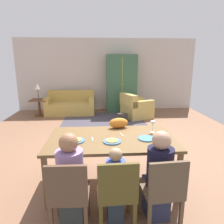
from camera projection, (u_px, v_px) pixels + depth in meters
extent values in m
cube|color=brown|center=(113.00, 139.00, 5.05)|extent=(6.80, 6.53, 0.02)
cube|color=beige|center=(107.00, 75.00, 7.94)|extent=(6.80, 0.10, 2.70)
cube|color=brown|center=(111.00, 139.00, 3.03)|extent=(1.84, 1.09, 0.04)
cube|color=brown|center=(46.00, 183.00, 2.59)|extent=(0.06, 0.06, 0.72)
cube|color=brown|center=(179.00, 178.00, 2.70)|extent=(0.06, 0.06, 0.72)
cube|color=brown|center=(60.00, 150.00, 3.53)|extent=(0.06, 0.06, 0.72)
cube|color=brown|center=(158.00, 148.00, 3.64)|extent=(0.06, 0.06, 0.72)
cylinder|color=teal|center=(76.00, 141.00, 2.87)|extent=(0.25, 0.25, 0.02)
cylinder|color=gold|center=(76.00, 140.00, 2.87)|extent=(0.17, 0.17, 0.01)
cylinder|color=teal|center=(112.00, 141.00, 2.84)|extent=(0.25, 0.25, 0.02)
cylinder|color=gold|center=(112.00, 140.00, 2.84)|extent=(0.17, 0.17, 0.01)
cylinder|color=teal|center=(147.00, 138.00, 2.95)|extent=(0.25, 0.25, 0.02)
cylinder|color=silver|center=(152.00, 132.00, 3.24)|extent=(0.06, 0.06, 0.01)
cylinder|color=silver|center=(153.00, 129.00, 3.23)|extent=(0.01, 0.01, 0.09)
cone|color=silver|center=(153.00, 124.00, 3.20)|extent=(0.07, 0.07, 0.09)
cube|color=silver|center=(92.00, 139.00, 2.95)|extent=(0.03, 0.15, 0.01)
cube|color=silver|center=(122.00, 135.00, 3.13)|extent=(0.05, 0.17, 0.01)
cube|color=brown|center=(70.00, 193.00, 2.27)|extent=(0.43, 0.43, 0.04)
cube|color=brown|center=(66.00, 185.00, 2.03)|extent=(0.42, 0.05, 0.42)
cube|color=brown|center=(88.00, 200.00, 2.50)|extent=(0.04, 0.04, 0.41)
cube|color=brown|center=(59.00, 201.00, 2.49)|extent=(0.04, 0.04, 0.41)
cube|color=brown|center=(86.00, 222.00, 2.15)|extent=(0.04, 0.04, 0.41)
cube|color=brown|center=(51.00, 223.00, 2.14)|extent=(0.04, 0.04, 0.41)
cube|color=#3A4341|center=(73.00, 201.00, 2.45)|extent=(0.27, 0.35, 0.45)
cylinder|color=#9677B3|center=(70.00, 170.00, 2.27)|extent=(0.30, 0.30, 0.46)
sphere|color=#9F6947|center=(69.00, 143.00, 2.19)|extent=(0.21, 0.21, 0.21)
cube|color=#524219|center=(116.00, 191.00, 2.30)|extent=(0.43, 0.43, 0.04)
cube|color=#524219|center=(118.00, 183.00, 2.06)|extent=(0.42, 0.05, 0.42)
cube|color=#524219|center=(129.00, 198.00, 2.55)|extent=(0.04, 0.04, 0.41)
cube|color=#524219|center=(100.00, 199.00, 2.51)|extent=(0.04, 0.04, 0.41)
cube|color=#524219|center=(134.00, 219.00, 2.20)|extent=(0.04, 0.04, 0.41)
cube|color=#524219|center=(101.00, 222.00, 2.16)|extent=(0.04, 0.04, 0.41)
cube|color=#2F404D|center=(115.00, 200.00, 2.46)|extent=(0.19, 0.25, 0.45)
cylinder|color=#3952BF|center=(116.00, 174.00, 2.31)|extent=(0.22, 0.22, 0.33)
sphere|color=tan|center=(116.00, 155.00, 2.26)|extent=(0.15, 0.15, 0.15)
cube|color=brown|center=(160.00, 190.00, 2.33)|extent=(0.45, 0.45, 0.04)
cube|color=brown|center=(168.00, 181.00, 2.10)|extent=(0.42, 0.07, 0.42)
cube|color=brown|center=(168.00, 195.00, 2.59)|extent=(0.04, 0.04, 0.41)
cube|color=brown|center=(140.00, 198.00, 2.54)|extent=(0.04, 0.04, 0.41)
cube|color=brown|center=(181.00, 216.00, 2.24)|extent=(0.04, 0.04, 0.41)
cube|color=brown|center=(149.00, 220.00, 2.19)|extent=(0.04, 0.04, 0.41)
cube|color=#2C324F|center=(155.00, 197.00, 2.52)|extent=(0.29, 0.36, 0.45)
cylinder|color=black|center=(160.00, 167.00, 2.33)|extent=(0.30, 0.30, 0.46)
sphere|color=tan|center=(162.00, 140.00, 2.25)|extent=(0.21, 0.21, 0.21)
ellipsoid|color=orange|center=(118.00, 123.00, 3.44)|extent=(0.34, 0.21, 0.17)
cube|color=#423D48|center=(104.00, 119.00, 6.75)|extent=(2.60, 1.80, 0.01)
cube|color=tan|center=(71.00, 108.00, 7.40)|extent=(1.71, 0.84, 0.42)
cube|color=tan|center=(71.00, 95.00, 7.63)|extent=(1.71, 0.20, 0.40)
cube|color=tan|center=(48.00, 100.00, 7.28)|extent=(0.18, 0.84, 0.20)
cube|color=tan|center=(92.00, 100.00, 7.38)|extent=(0.18, 0.84, 0.20)
cube|color=tan|center=(137.00, 111.00, 6.97)|extent=(1.10, 1.10, 0.42)
cube|color=tan|center=(128.00, 100.00, 6.73)|extent=(0.50, 0.86, 0.40)
cube|color=tan|center=(143.00, 104.00, 6.60)|extent=(0.85, 0.48, 0.20)
cube|color=tan|center=(132.00, 101.00, 7.19)|extent=(0.85, 0.48, 0.20)
cube|color=#365E40|center=(121.00, 84.00, 7.67)|extent=(1.10, 0.56, 2.10)
cube|color=gold|center=(122.00, 84.00, 7.39)|extent=(0.02, 0.01, 1.89)
sphere|color=gold|center=(121.00, 84.00, 7.38)|extent=(0.04, 0.04, 0.04)
sphere|color=gold|center=(124.00, 84.00, 7.39)|extent=(0.04, 0.04, 0.04)
cube|color=brown|center=(39.00, 100.00, 7.06)|extent=(0.56, 0.56, 0.03)
cylinder|color=brown|center=(39.00, 108.00, 7.13)|extent=(0.08, 0.08, 0.55)
cylinder|color=brown|center=(40.00, 115.00, 7.19)|extent=(0.36, 0.36, 0.03)
cylinder|color=#48492D|center=(39.00, 99.00, 7.05)|extent=(0.16, 0.16, 0.02)
cylinder|color=#48492D|center=(38.00, 94.00, 7.01)|extent=(0.02, 0.02, 0.34)
cone|color=#C3AF8F|center=(38.00, 86.00, 6.94)|extent=(0.26, 0.26, 0.18)
cube|color=#2C2823|center=(122.00, 118.00, 6.47)|extent=(0.32, 0.16, 0.26)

